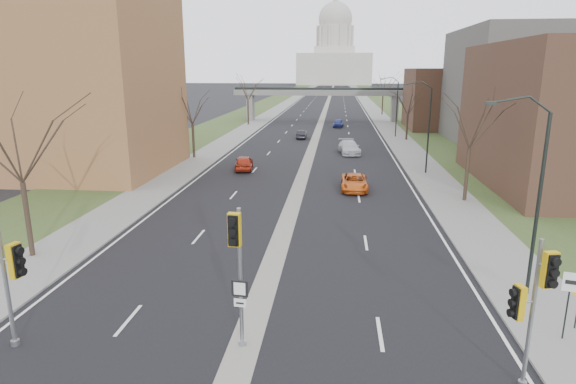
% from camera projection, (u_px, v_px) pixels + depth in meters
% --- Properties ---
extents(ground, '(700.00, 700.00, 0.00)m').
position_uv_depth(ground, '(241.00, 357.00, 16.93)').
color(ground, black).
rests_on(ground, ground).
extents(road_surface, '(20.00, 600.00, 0.01)m').
position_uv_depth(road_surface, '(329.00, 100.00, 161.52)').
color(road_surface, black).
rests_on(road_surface, ground).
extents(median_strip, '(1.20, 600.00, 0.02)m').
position_uv_depth(median_strip, '(329.00, 100.00, 161.52)').
color(median_strip, gray).
rests_on(median_strip, ground).
extents(sidewalk_right, '(4.00, 600.00, 0.12)m').
position_uv_depth(sidewalk_right, '(365.00, 100.00, 160.31)').
color(sidewalk_right, gray).
rests_on(sidewalk_right, ground).
extents(sidewalk_left, '(4.00, 600.00, 0.12)m').
position_uv_depth(sidewalk_left, '(293.00, 99.00, 162.69)').
color(sidewalk_left, gray).
rests_on(sidewalk_left, ground).
extents(grass_verge_right, '(8.00, 600.00, 0.10)m').
position_uv_depth(grass_verge_right, '(383.00, 100.00, 159.72)').
color(grass_verge_right, '#2B3C1C').
rests_on(grass_verge_right, ground).
extents(grass_verge_left, '(8.00, 600.00, 0.10)m').
position_uv_depth(grass_verge_left, '(276.00, 99.00, 163.29)').
color(grass_verge_left, '#2B3C1C').
rests_on(grass_verge_left, ground).
extents(apartment_building, '(25.00, 16.00, 22.00)m').
position_uv_depth(apartment_building, '(31.00, 57.00, 45.71)').
color(apartment_building, brown).
rests_on(apartment_building, ground).
extents(commercial_block_mid, '(18.00, 22.00, 15.00)m').
position_uv_depth(commercial_block_mid, '(530.00, 88.00, 62.43)').
color(commercial_block_mid, '#4E4D47').
rests_on(commercial_block_mid, ground).
extents(commercial_block_far, '(14.00, 14.00, 10.00)m').
position_uv_depth(commercial_block_far, '(450.00, 99.00, 80.99)').
color(commercial_block_far, '#492C22').
rests_on(commercial_block_far, ground).
extents(pedestrian_bridge, '(34.00, 3.00, 6.45)m').
position_uv_depth(pedestrian_bridge, '(322.00, 96.00, 92.85)').
color(pedestrian_bridge, slate).
rests_on(pedestrian_bridge, ground).
extents(capitol, '(48.00, 42.00, 55.75)m').
position_uv_depth(capitol, '(334.00, 56.00, 320.79)').
color(capitol, beige).
rests_on(capitol, ground).
extents(streetlight_near, '(2.61, 0.20, 8.70)m').
position_uv_depth(streetlight_near, '(526.00, 141.00, 19.91)').
color(streetlight_near, black).
rests_on(streetlight_near, sidewalk_right).
extents(streetlight_mid, '(2.61, 0.20, 8.70)m').
position_uv_depth(streetlight_mid, '(422.00, 101.00, 44.97)').
color(streetlight_mid, black).
rests_on(streetlight_mid, sidewalk_right).
extents(streetlight_far, '(2.61, 0.20, 8.70)m').
position_uv_depth(streetlight_far, '(392.00, 90.00, 70.03)').
color(streetlight_far, black).
rests_on(streetlight_far, sidewalk_right).
extents(tree_left_a, '(7.20, 7.20, 9.40)m').
position_uv_depth(tree_left_a, '(16.00, 134.00, 24.29)').
color(tree_left_a, '#382B21').
rests_on(tree_left_a, sidewalk_left).
extents(tree_left_b, '(6.75, 6.75, 8.81)m').
position_uv_depth(tree_left_b, '(192.00, 103.00, 53.31)').
color(tree_left_b, '#382B21').
rests_on(tree_left_b, sidewalk_left).
extents(tree_left_c, '(7.65, 7.65, 9.99)m').
position_uv_depth(tree_left_c, '(248.00, 86.00, 85.88)').
color(tree_left_c, '#382B21').
rests_on(tree_left_c, sidewalk_left).
extents(tree_right_a, '(7.20, 7.20, 9.40)m').
position_uv_depth(tree_right_a, '(472.00, 114.00, 35.21)').
color(tree_right_a, '#382B21').
rests_on(tree_right_a, sidewalk_right).
extents(tree_right_b, '(6.30, 6.30, 8.22)m').
position_uv_depth(tree_right_b, '(409.00, 99.00, 67.22)').
color(tree_right_b, '#382B21').
rests_on(tree_right_b, sidewalk_right).
extents(tree_right_c, '(7.65, 7.65, 9.99)m').
position_uv_depth(tree_right_c, '(384.00, 83.00, 105.47)').
color(tree_right_c, '#382B21').
rests_on(tree_right_c, sidewalk_right).
extents(signal_pole_left, '(1.15, 0.96, 5.69)m').
position_uv_depth(signal_pole_left, '(1.00, 253.00, 16.45)').
color(signal_pole_left, gray).
rests_on(signal_pole_left, ground).
extents(signal_pole_median, '(0.61, 0.87, 5.24)m').
position_uv_depth(signal_pole_median, '(237.00, 255.00, 16.45)').
color(signal_pole_median, gray).
rests_on(signal_pole_median, ground).
extents(signal_pole_right, '(1.05, 0.83, 4.98)m').
position_uv_depth(signal_pole_right, '(533.00, 296.00, 14.34)').
color(signal_pole_right, gray).
rests_on(signal_pole_right, ground).
extents(speed_limit_sign, '(0.56, 0.18, 2.63)m').
position_uv_depth(speed_limit_sign, '(569.00, 294.00, 17.41)').
color(speed_limit_sign, black).
rests_on(speed_limit_sign, sidewalk_right).
extents(car_left_near, '(2.28, 4.48, 1.46)m').
position_uv_depth(car_left_near, '(244.00, 163.00, 48.35)').
color(car_left_near, '#A32612').
rests_on(car_left_near, ground).
extents(car_left_far, '(1.36, 3.72, 1.22)m').
position_uv_depth(car_left_far, '(302.00, 134.00, 70.31)').
color(car_left_far, black).
rests_on(car_left_far, ground).
extents(car_right_near, '(2.20, 4.74, 1.31)m').
position_uv_depth(car_right_near, '(354.00, 182.00, 40.25)').
color(car_right_near, '#D25C16').
rests_on(car_right_near, ground).
extents(car_right_mid, '(2.90, 5.63, 1.56)m').
position_uv_depth(car_right_mid, '(349.00, 147.00, 57.54)').
color(car_right_mid, silver).
rests_on(car_right_mid, ground).
extents(car_right_far, '(2.00, 4.22, 1.39)m').
position_uv_depth(car_right_far, '(338.00, 123.00, 84.32)').
color(car_right_far, navy).
rests_on(car_right_far, ground).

